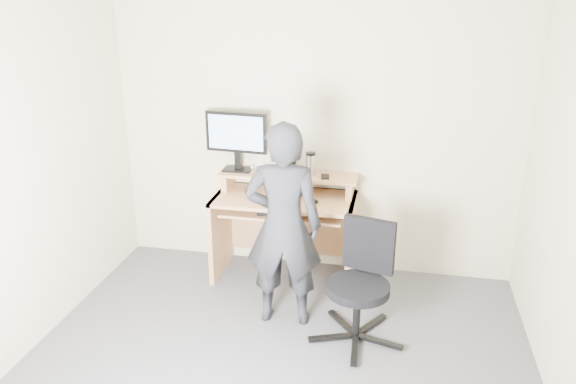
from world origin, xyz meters
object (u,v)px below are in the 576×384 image
(desk, at_px, (286,216))
(person, at_px, (283,226))
(office_chair, at_px, (362,278))
(monitor, at_px, (236,136))

(desk, height_order, person, person)
(desk, bearing_deg, office_chair, -49.60)
(monitor, relative_size, person, 0.35)
(desk, xyz_separation_m, office_chair, (0.72, -0.85, -0.08))
(desk, height_order, monitor, monitor)
(monitor, height_order, person, person)
(desk, relative_size, person, 0.77)
(desk, xyz_separation_m, person, (0.13, -0.75, 0.24))
(person, bearing_deg, desk, -85.21)
(monitor, distance_m, person, 1.10)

